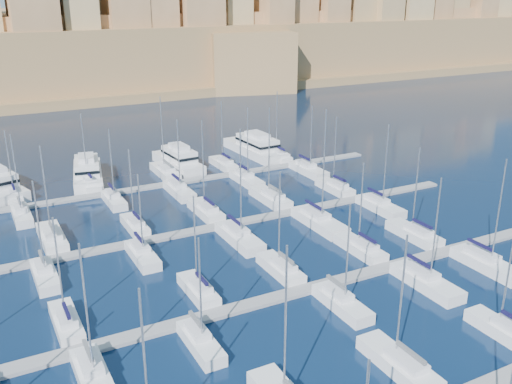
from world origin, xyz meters
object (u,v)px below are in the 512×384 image
sailboat_4 (503,330)px  motor_yacht_b (88,172)px  motor_yacht_d (256,147)px  motor_yacht_c (179,160)px

sailboat_4 → motor_yacht_b: 75.25m
motor_yacht_d → motor_yacht_c: bearing=-175.2°
motor_yacht_c → motor_yacht_d: same height
motor_yacht_b → motor_yacht_c: 17.56m
motor_yacht_b → motor_yacht_c: (17.56, -0.46, 0.00)m
sailboat_4 → motor_yacht_c: (-8.77, 70.03, 0.99)m
motor_yacht_c → motor_yacht_d: 18.05m
motor_yacht_c → sailboat_4: bearing=-82.9°
sailboat_4 → motor_yacht_b: bearing=110.5°
sailboat_4 → motor_yacht_d: size_ratio=0.72×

